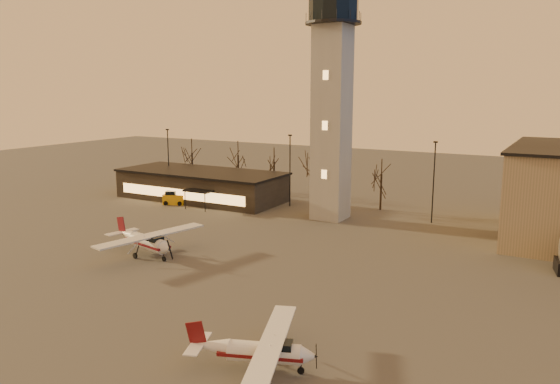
% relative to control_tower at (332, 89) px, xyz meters
% --- Properties ---
extents(ground, '(220.00, 220.00, 0.00)m').
position_rel_control_tower_xyz_m(ground, '(0.00, -30.00, -16.33)').
color(ground, '#403E3B').
rests_on(ground, ground).
extents(control_tower, '(6.80, 6.80, 32.60)m').
position_rel_control_tower_xyz_m(control_tower, '(0.00, 0.00, 0.00)').
color(control_tower, gray).
rests_on(control_tower, ground).
extents(terminal, '(25.40, 12.20, 4.30)m').
position_rel_control_tower_xyz_m(terminal, '(-21.99, 1.98, -14.17)').
color(terminal, black).
rests_on(terminal, ground).
extents(light_poles, '(58.50, 12.25, 10.14)m').
position_rel_control_tower_xyz_m(light_poles, '(0.50, 1.00, -10.92)').
color(light_poles, black).
rests_on(light_poles, ground).
extents(tree_row, '(37.20, 9.20, 8.80)m').
position_rel_control_tower_xyz_m(tree_row, '(-13.70, 9.16, -10.39)').
color(tree_row, black).
rests_on(tree_row, ground).
extents(cessna_front, '(8.38, 10.24, 2.87)m').
position_rel_control_tower_xyz_m(cessna_front, '(12.52, -37.25, -15.34)').
color(cessna_front, silver).
rests_on(cessna_front, ground).
extents(cessna_rear, '(9.63, 12.07, 3.33)m').
position_rel_control_tower_xyz_m(cessna_rear, '(-9.05, -23.60, -15.19)').
color(cessna_rear, silver).
rests_on(cessna_rear, ground).
extents(service_cart, '(3.48, 2.83, 1.96)m').
position_rel_control_tower_xyz_m(service_cart, '(-23.17, -3.02, -15.58)').
color(service_cart, orange).
rests_on(service_cart, ground).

